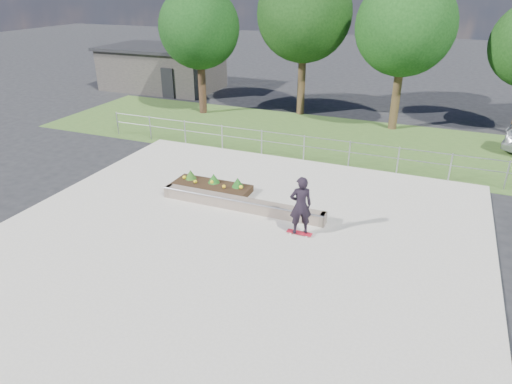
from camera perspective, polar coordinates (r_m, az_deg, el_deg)
ground at (r=14.08m, az=-3.10°, el=-6.32°), size 120.00×120.00×0.00m
grass_verge at (r=23.60m, az=8.44°, el=6.69°), size 30.00×8.00×0.02m
concrete_slab at (r=14.06m, az=-3.11°, el=-6.22°), size 15.00×15.00×0.06m
fence at (r=20.15m, az=6.03°, el=5.91°), size 20.06×0.06×1.20m
building at (r=35.15m, az=-11.60°, el=15.00°), size 8.40×5.40×3.00m
tree_far_left at (r=27.38m, az=-7.11°, el=19.66°), size 4.55×4.55×7.15m
tree_mid_left at (r=27.01m, az=6.06°, el=21.24°), size 5.25×5.25×8.25m
tree_mid_right at (r=25.00m, az=18.14°, el=19.07°), size 4.90×4.90×7.70m
grind_ledge at (r=15.80m, az=-1.89°, el=-1.51°), size 6.00×0.44×0.43m
planter_bed at (r=17.28m, az=-5.59°, el=0.74°), size 3.00×1.20×0.61m
skateboarder at (r=13.93m, az=5.60°, el=-1.70°), size 0.82×0.72×1.97m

